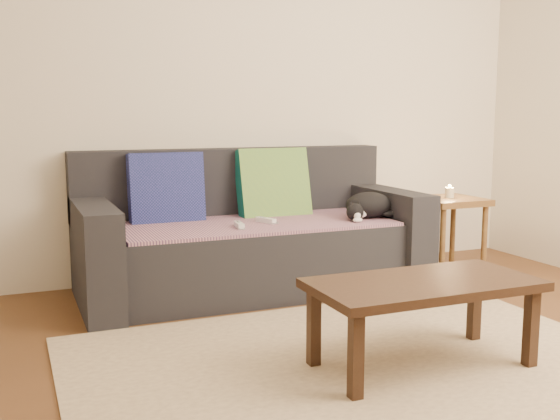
{
  "coord_description": "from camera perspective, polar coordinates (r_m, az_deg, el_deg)",
  "views": [
    {
      "loc": [
        -1.38,
        -2.22,
        1.1
      ],
      "look_at": [
        0.05,
        1.2,
        0.55
      ],
      "focal_mm": 42.0,
      "sensor_mm": 36.0,
      "label": 1
    }
  ],
  "objects": [
    {
      "name": "cushion_green",
      "position": [
        4.3,
        -0.6,
        2.16
      ],
      "size": [
        0.47,
        0.23,
        0.49
      ],
      "primitive_type": "cube",
      "rotation": [
        -0.25,
        0.0,
        0.0
      ],
      "color": "#0D564D",
      "rests_on": "throw_blanket"
    },
    {
      "name": "side_table",
      "position": [
        4.6,
        14.48,
        -0.12
      ],
      "size": [
        0.42,
        0.42,
        0.53
      ],
      "color": "brown",
      "rests_on": "ground"
    },
    {
      "name": "coffee_table",
      "position": [
        2.89,
        12.37,
        -6.93
      ],
      "size": [
        0.98,
        0.49,
        0.39
      ],
      "color": "#301E12",
      "rests_on": "rug"
    },
    {
      "name": "throw_blanket",
      "position": [
        4.0,
        -2.2,
        -1.2
      ],
      "size": [
        1.66,
        0.74,
        0.02
      ],
      "primitive_type": "cube",
      "color": "#40284C",
      "rests_on": "sofa"
    },
    {
      "name": "candle",
      "position": [
        4.59,
        14.54,
        1.49
      ],
      "size": [
        0.06,
        0.06,
        0.09
      ],
      "color": "beige",
      "rests_on": "side_table"
    },
    {
      "name": "wii_remote_a",
      "position": [
        3.81,
        -3.58,
        -1.32
      ],
      "size": [
        0.06,
        0.15,
        0.03
      ],
      "primitive_type": "cube",
      "rotation": [
        0.0,
        0.0,
        1.44
      ],
      "color": "white",
      "rests_on": "throw_blanket"
    },
    {
      "name": "sofa",
      "position": [
        4.11,
        -2.64,
        -2.66
      ],
      "size": [
        2.1,
        0.94,
        0.87
      ],
      "color": "#232328",
      "rests_on": "ground"
    },
    {
      "name": "rug",
      "position": [
        2.95,
        7.16,
        -13.37
      ],
      "size": [
        2.5,
        1.8,
        0.01
      ],
      "primitive_type": "cube",
      "color": "tan",
      "rests_on": "ground"
    },
    {
      "name": "cat",
      "position": [
        4.18,
        7.64,
        0.37
      ],
      "size": [
        0.38,
        0.28,
        0.16
      ],
      "rotation": [
        0.0,
        0.0,
        -0.08
      ],
      "color": "black",
      "rests_on": "throw_blanket"
    },
    {
      "name": "back_wall",
      "position": [
        4.44,
        -4.65,
        10.98
      ],
      "size": [
        4.5,
        0.04,
        2.6
      ],
      "primitive_type": "cube",
      "color": "beige",
      "rests_on": "ground"
    },
    {
      "name": "ground",
      "position": [
        2.83,
        8.71,
        -14.48
      ],
      "size": [
        4.5,
        4.5,
        0.0
      ],
      "primitive_type": "plane",
      "color": "brown",
      "rests_on": "ground"
    },
    {
      "name": "wii_remote_b",
      "position": [
        3.97,
        -1.25,
        -0.9
      ],
      "size": [
        0.09,
        0.15,
        0.03
      ],
      "primitive_type": "cube",
      "rotation": [
        0.0,
        0.0,
        1.95
      ],
      "color": "white",
      "rests_on": "throw_blanket"
    },
    {
      "name": "cushion_navy",
      "position": [
        4.09,
        -9.87,
        1.71
      ],
      "size": [
        0.46,
        0.16,
        0.47
      ],
      "primitive_type": "cube",
      "rotation": [
        -0.11,
        0.0,
        0.0
      ],
      "color": "#111E4B",
      "rests_on": "throw_blanket"
    }
  ]
}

